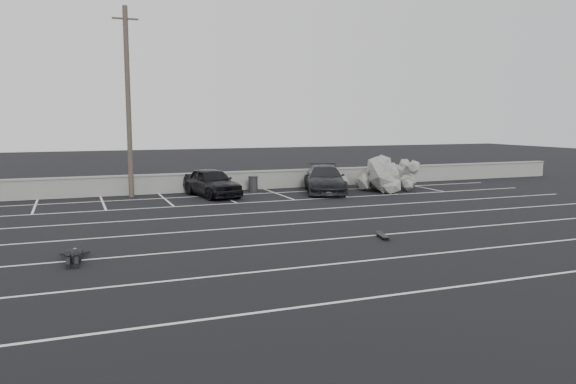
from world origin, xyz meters
name	(u,v)px	position (x,y,z in m)	size (l,w,h in m)	color
ground	(284,243)	(0.00, 0.00, 0.00)	(120.00, 120.00, 0.00)	black
seawall	(195,182)	(0.00, 14.00, 0.55)	(50.00, 0.45, 1.06)	gray
stall_lines	(243,221)	(-0.08, 4.41, 0.00)	(36.00, 20.05, 0.01)	silver
car_left	(212,182)	(0.46, 11.80, 0.75)	(1.76, 4.38, 1.49)	black
car_right	(325,179)	(6.61, 11.13, 0.74)	(2.07, 5.09, 1.48)	black
utility_pole	(128,102)	(-3.48, 13.20, 4.88)	(1.29, 0.26, 9.64)	#4C4238
trash_bin	(253,184)	(3.07, 12.96, 0.44)	(0.73, 0.73, 0.86)	#262628
riprap_pile	(384,179)	(10.29, 11.01, 0.65)	(5.15, 4.53, 1.72)	gray
person	(74,252)	(-6.40, 0.21, 0.22)	(0.99, 2.27, 0.45)	black
skateboard	(383,236)	(3.38, -0.48, 0.08)	(0.44, 0.92, 0.11)	black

